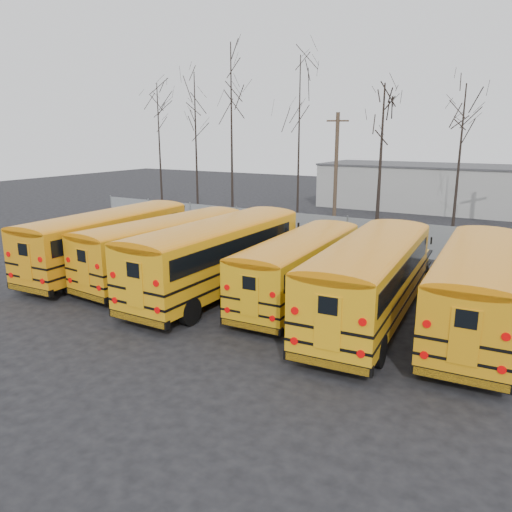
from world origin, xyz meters
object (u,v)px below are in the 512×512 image
Objects in this scene: bus_e at (372,273)px; bus_c at (220,250)px; bus_b at (168,243)px; bus_d at (301,262)px; bus_f at (478,282)px; utility_pole_left at (336,174)px; bus_a at (111,236)px.

bus_c is at bearing 176.27° from bus_e.
bus_b is 1.07× the size of bus_d.
utility_pole_left is at bearing 124.85° from bus_f.
bus_e reaches higher than bus_f.
utility_pole_left is (6.26, 14.78, 2.38)m from bus_a.
bus_c is at bearing -3.16° from bus_a.
bus_d is at bearing 7.18° from bus_b.
utility_pole_left is (-10.93, 14.00, 2.40)m from bus_f.
bus_d is 0.88× the size of bus_e.
bus_b is at bearing 173.00° from bus_e.
bus_d is 1.26× the size of utility_pole_left.
bus_d is at bearing 14.25° from bus_c.
bus_e is (10.30, -0.59, 0.11)m from bus_b.
bus_b is 6.98m from bus_d.
bus_d is at bearing -92.77° from utility_pole_left.
bus_f reaches higher than bus_b.
bus_b is 14.78m from utility_pole_left.
bus_c is 15.06m from utility_pole_left.
bus_a is 0.98× the size of bus_e.
bus_c reaches higher than bus_e.
bus_e is at bearing -169.46° from bus_f.
bus_c is at bearing -4.82° from bus_b.
bus_a is at bearing 179.76° from bus_c.
bus_c is 1.01× the size of bus_e.
bus_a is 1.04× the size of bus_b.
bus_e is at bearing -17.05° from bus_d.
bus_a is 1.01× the size of bus_f.
bus_b is 13.87m from bus_f.
bus_d is 6.89m from bus_f.
utility_pole_left reaches higher than bus_d.
bus_f is at bearing 5.28° from bus_c.
bus_f is (17.19, 0.77, -0.02)m from bus_a.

